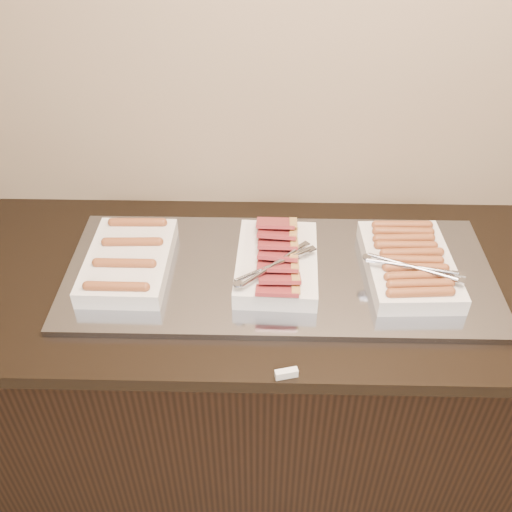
{
  "coord_description": "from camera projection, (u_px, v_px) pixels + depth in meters",
  "views": [
    {
      "loc": [
        -0.02,
        0.91,
        1.97
      ],
      "look_at": [
        -0.05,
        2.13,
        0.97
      ],
      "focal_mm": 40.0,
      "sensor_mm": 36.0,
      "label": 1
    }
  ],
  "objects": [
    {
      "name": "counter",
      "position": [
        270.0,
        375.0,
        1.91
      ],
      "size": [
        2.06,
        0.76,
        0.9
      ],
      "color": "black",
      "rests_on": "ground"
    },
    {
      "name": "dish_left",
      "position": [
        129.0,
        260.0,
        1.6
      ],
      "size": [
        0.23,
        0.34,
        0.07
      ],
      "rotation": [
        0.0,
        0.0,
        -0.01
      ],
      "color": "white",
      "rests_on": "warming_tray"
    },
    {
      "name": "dish_center",
      "position": [
        277.0,
        262.0,
        1.58
      ],
      "size": [
        0.25,
        0.35,
        0.09
      ],
      "rotation": [
        0.0,
        0.0,
        -0.04
      ],
      "color": "white",
      "rests_on": "warming_tray"
    },
    {
      "name": "dish_right",
      "position": [
        409.0,
        264.0,
        1.58
      ],
      "size": [
        0.27,
        0.36,
        0.08
      ],
      "rotation": [
        0.0,
        0.0,
        0.04
      ],
      "color": "white",
      "rests_on": "warming_tray"
    },
    {
      "name": "label_holder",
      "position": [
        286.0,
        373.0,
        1.34
      ],
      "size": [
        0.06,
        0.03,
        0.02
      ],
      "primitive_type": "cube",
      "rotation": [
        0.0,
        0.0,
        0.24
      ],
      "color": "white",
      "rests_on": "counter"
    },
    {
      "name": "warming_tray",
      "position": [
        279.0,
        273.0,
        1.61
      ],
      "size": [
        1.2,
        0.5,
        0.02
      ],
      "primitive_type": "cube",
      "color": "gray",
      "rests_on": "counter"
    }
  ]
}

